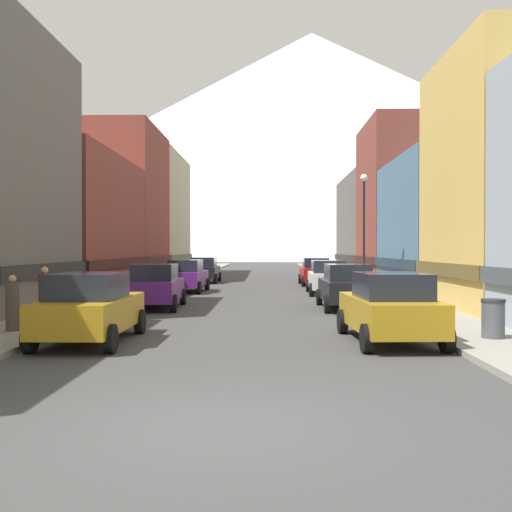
% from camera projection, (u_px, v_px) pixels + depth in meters
% --- Properties ---
extents(ground_plane, '(400.00, 400.00, 0.00)m').
position_uv_depth(ground_plane, '(215.00, 425.00, 8.32)').
color(ground_plane, '#3F3F3F').
extents(sidewalk_left, '(2.50, 100.00, 0.15)m').
position_uv_depth(sidewalk_left, '(170.00, 281.00, 43.44)').
color(sidewalk_left, gray).
rests_on(sidewalk_left, ground).
extents(sidewalk_right, '(2.50, 100.00, 0.15)m').
position_uv_depth(sidewalk_right, '(347.00, 282.00, 43.17)').
color(sidewalk_right, gray).
rests_on(sidewalk_right, ground).
extents(storefront_left_2, '(6.78, 13.21, 7.57)m').
position_uv_depth(storefront_left_2, '(64.00, 226.00, 34.33)').
color(storefront_left_2, brown).
rests_on(storefront_left_2, ground).
extents(storefront_left_3, '(7.97, 9.97, 11.30)m').
position_uv_depth(storefront_left_3, '(108.00, 207.00, 46.01)').
color(storefront_left_3, brown).
rests_on(storefront_left_3, ground).
extents(storefront_left_4, '(9.32, 13.57, 11.13)m').
position_uv_depth(storefront_left_4, '(134.00, 217.00, 57.84)').
color(storefront_left_4, beige).
rests_on(storefront_left_4, ground).
extents(storefront_right_2, '(8.94, 10.70, 7.24)m').
position_uv_depth(storefront_right_2, '(475.00, 228.00, 33.10)').
color(storefront_right_2, slate).
rests_on(storefront_right_2, ground).
extents(storefront_right_3, '(9.36, 9.09, 11.19)m').
position_uv_depth(storefront_right_3, '(430.00, 205.00, 43.16)').
color(storefront_right_3, brown).
rests_on(storefront_right_3, ground).
extents(storefront_right_4, '(9.09, 13.89, 8.77)m').
position_uv_depth(storefront_right_4, '(394.00, 228.00, 54.67)').
color(storefront_right_4, '#66605B').
rests_on(storefront_right_4, ground).
extents(car_left_0, '(2.08, 4.41, 1.78)m').
position_uv_depth(car_left_0, '(90.00, 307.00, 15.56)').
color(car_left_0, '#B28419').
rests_on(car_left_0, ground).
extents(car_left_1, '(2.19, 4.46, 1.78)m').
position_uv_depth(car_left_1, '(155.00, 286.00, 24.51)').
color(car_left_1, '#591E72').
rests_on(car_left_1, ground).
extents(car_left_2, '(2.20, 4.46, 1.78)m').
position_uv_depth(car_left_2, '(186.00, 276.00, 33.75)').
color(car_left_2, '#591E72').
rests_on(car_left_2, ground).
extents(car_left_3, '(2.09, 4.42, 1.78)m').
position_uv_depth(car_left_3, '(204.00, 270.00, 43.13)').
color(car_left_3, black).
rests_on(car_left_3, ground).
extents(car_right_0, '(2.25, 4.48, 1.78)m').
position_uv_depth(car_right_0, '(390.00, 307.00, 15.61)').
color(car_right_0, '#B28419').
rests_on(car_right_0, ground).
extents(car_right_1, '(2.10, 4.42, 1.78)m').
position_uv_depth(car_right_1, '(347.00, 286.00, 24.27)').
color(car_right_1, black).
rests_on(car_right_1, ground).
extents(car_right_2, '(2.11, 4.42, 1.78)m').
position_uv_depth(car_right_2, '(328.00, 277.00, 32.12)').
color(car_right_2, silver).
rests_on(car_right_2, ground).
extents(car_right_3, '(2.10, 4.42, 1.78)m').
position_uv_depth(car_right_3, '(316.00, 271.00, 40.25)').
color(car_right_3, '#9E1111').
rests_on(car_right_3, ground).
extents(trash_bin_right, '(0.59, 0.59, 0.98)m').
position_uv_depth(trash_bin_right, '(493.00, 318.00, 15.40)').
color(trash_bin_right, '#4C5156').
rests_on(trash_bin_right, sidewalk_right).
extents(potted_plant_0, '(0.48, 0.48, 0.80)m').
position_uv_depth(potted_plant_0, '(81.00, 293.00, 25.29)').
color(potted_plant_0, '#4C4C51').
rests_on(potted_plant_0, sidewalk_left).
extents(pedestrian_0, '(0.36, 0.36, 1.52)m').
position_uv_depth(pedestrian_0, '(13.00, 305.00, 16.73)').
color(pedestrian_0, brown).
rests_on(pedestrian_0, sidewalk_left).
extents(pedestrian_1, '(0.36, 0.36, 1.68)m').
position_uv_depth(pedestrian_1, '(45.00, 296.00, 19.12)').
color(pedestrian_1, maroon).
rests_on(pedestrian_1, sidewalk_left).
extents(streetlamp_right, '(0.36, 0.36, 5.86)m').
position_uv_depth(streetlamp_right, '(364.00, 216.00, 29.86)').
color(streetlamp_right, black).
rests_on(streetlamp_right, sidewalk_right).
extents(mountain_backdrop, '(320.41, 320.41, 96.03)m').
position_uv_depth(mountain_backdrop, '(312.00, 144.00, 267.26)').
color(mountain_backdrop, silver).
rests_on(mountain_backdrop, ground).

